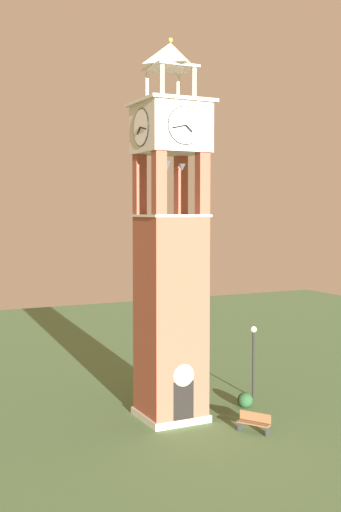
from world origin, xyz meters
The scene contains 6 objects.
ground centered at (0.00, 0.00, 0.00)m, with size 80.00×80.00×0.00m, color #517547.
clock_tower centered at (0.00, 0.00, 7.95)m, with size 3.51×3.51×19.11m.
park_bench centered at (2.66, -3.70, 0.48)m, with size 1.24×1.58×0.95m.
lamp_post centered at (5.79, 1.17, 2.82)m, with size 0.36×0.36×4.09m.
trash_bin centered at (1.46, 5.32, 0.40)m, with size 0.52×0.52×0.80m, color #38513D.
shrub_near_entry centered at (4.38, -0.22, 0.41)m, with size 0.82×0.82×0.82m, color #234C28.
Camera 1 is at (-14.08, -28.90, 10.60)m, focal length 44.90 mm.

